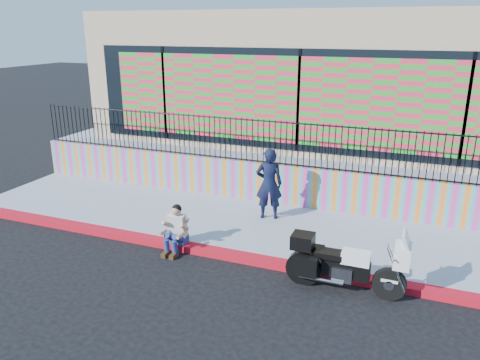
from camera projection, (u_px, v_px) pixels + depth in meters
The scene contains 10 objects.
ground at pixel (244, 261), 10.06m from camera, with size 90.00×90.00×0.00m, color black.
red_curb at pixel (244, 258), 10.04m from camera, with size 16.00×0.30×0.15m, color red.
sidewalk at pixel (268, 228), 11.50m from camera, with size 16.00×3.00×0.15m, color #999FB7.
mural_wall at pixel (287, 185), 12.72m from camera, with size 16.00×0.20×1.10m, color #E83D9D.
metal_fence at pixel (289, 144), 12.36m from camera, with size 15.80×0.04×1.20m, color black, non-canonical shape.
elevated_platform at pixel (325, 145), 17.25m from camera, with size 16.00×10.00×1.25m, color #999FB7.
storefront_building at pixel (328, 73), 16.23m from camera, with size 14.00×8.06×4.00m.
police_motorcycle at pixel (344, 263), 8.78m from camera, with size 2.22×0.73×1.38m.
police_officer at pixel (269, 184), 11.68m from camera, with size 0.66×0.44×1.82m, color black.
seated_man at pixel (175, 234), 10.33m from camera, with size 0.54×0.71×1.06m.
Camera 1 is at (3.21, -8.42, 4.81)m, focal length 35.00 mm.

